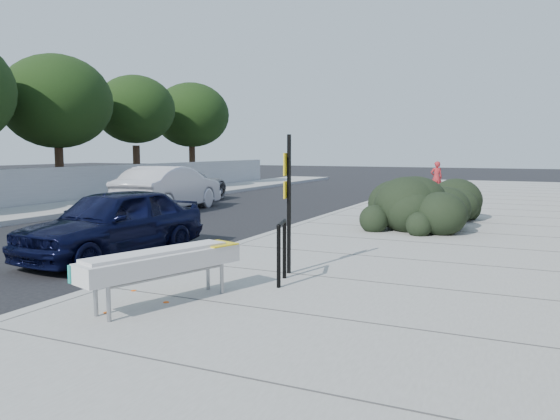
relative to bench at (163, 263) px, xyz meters
The scene contains 16 objects.
ground 2.84m from the bench, 120.80° to the left, with size 120.00×120.00×0.00m, color black.
sidewalk_near 8.50m from the bench, 60.37° to the left, with size 11.20×50.00×0.15m, color gray.
sidewalk_far 13.18m from the bench, 145.98° to the left, with size 3.00×50.00×0.15m, color gray.
curb_near 7.53m from the bench, 100.84° to the left, with size 0.22×50.00×0.17m, color #9E9E99.
curb_far 11.97m from the bench, 141.95° to the left, with size 0.22×50.00×0.17m, color #9E9E99.
tree_far_d 18.30m from the bench, 140.75° to the left, with size 4.60×4.60×6.16m.
tree_far_e 21.76m from the bench, 130.36° to the left, with size 4.00×4.00×5.90m.
tree_far_f 25.73m from the bench, 123.07° to the left, with size 4.40×4.40×6.07m.
bench is the anchor object (origin of this frame).
bike_rack 1.97m from the bench, 61.23° to the left, with size 0.23×0.64×0.96m.
sign_post 2.60m from the bench, 71.99° to the left, with size 0.09×0.27×2.30m.
hedge 9.54m from the bench, 79.27° to the left, with size 2.11×4.22×1.58m, color black.
sedan_navy 4.32m from the bench, 140.13° to the left, with size 1.69×4.20×1.43m, color black.
wagon_silver 12.65m from the bench, 125.86° to the left, with size 1.71×4.91×1.62m, color silver.
suv_silver 15.86m from the bench, 124.17° to the left, with size 2.36×5.12×1.42m, color gray.
pedestrian 20.20m from the bench, 88.98° to the left, with size 0.55×0.36×1.50m, color maroon.
Camera 1 is at (5.81, -8.16, 2.21)m, focal length 35.00 mm.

